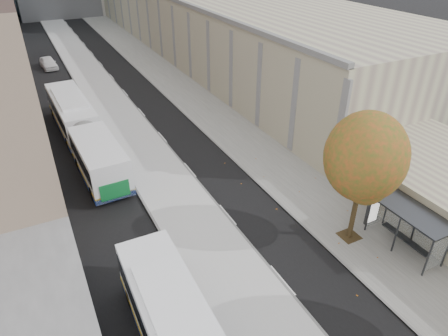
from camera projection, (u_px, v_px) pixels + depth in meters
bus_platform at (121, 120)px, 36.70m from camera, size 4.25×150.00×0.15m
sidewalk at (200, 105)px, 39.83m from camera, size 4.75×150.00×0.08m
building_tan at (191, 9)px, 64.38m from camera, size 18.00×92.00×8.00m
bus_shelter at (413, 216)px, 20.97m from camera, size 1.90×4.40×2.53m
tree_c at (366, 157)px, 20.14m from camera, size 4.20×4.20×7.28m
bus_far at (82, 130)px, 31.24m from camera, size 3.27×17.66×2.93m
distant_car at (48, 63)px, 50.06m from camera, size 2.02×4.30×1.42m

